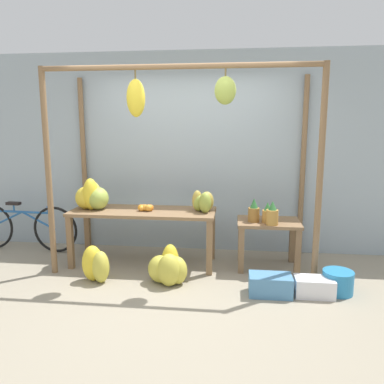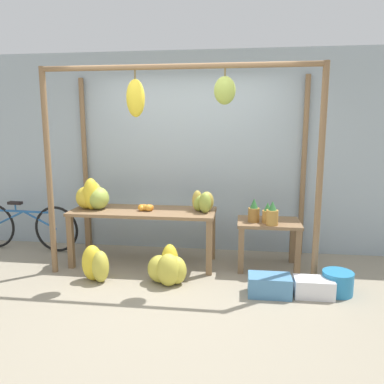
{
  "view_description": "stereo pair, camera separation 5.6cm",
  "coord_description": "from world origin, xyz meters",
  "px_view_note": "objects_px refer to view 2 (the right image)",
  "views": [
    {
      "loc": [
        0.64,
        -3.79,
        1.79
      ],
      "look_at": [
        0.1,
        0.8,
        0.97
      ],
      "focal_mm": 35.0,
      "sensor_mm": 36.0,
      "label": 1
    },
    {
      "loc": [
        0.69,
        -3.78,
        1.79
      ],
      "look_at": [
        0.1,
        0.8,
        0.97
      ],
      "focal_mm": 35.0,
      "sensor_mm": 36.0,
      "label": 2
    }
  ],
  "objects_px": {
    "banana_pile_on_table": "(93,196)",
    "orange_pile": "(146,208)",
    "parked_bicycle": "(25,226)",
    "pineapple_cluster": "(264,214)",
    "blue_bucket": "(337,283)",
    "banana_pile_ground_right": "(168,268)",
    "papaya_pile": "(203,202)",
    "banana_pile_ground_left": "(96,264)",
    "fruit_crate_white": "(269,285)",
    "fruit_crate_purple": "(313,288)"
  },
  "relations": [
    {
      "from": "banana_pile_on_table",
      "to": "orange_pile",
      "type": "xyz_separation_m",
      "value": [
        0.71,
        -0.04,
        -0.12
      ]
    },
    {
      "from": "pineapple_cluster",
      "to": "banana_pile_ground_left",
      "type": "bearing_deg",
      "value": -163.91
    },
    {
      "from": "banana_pile_ground_right",
      "to": "fruit_crate_white",
      "type": "relative_size",
      "value": 1.17
    },
    {
      "from": "banana_pile_ground_left",
      "to": "blue_bucket",
      "type": "bearing_deg",
      "value": 0.13
    },
    {
      "from": "banana_pile_on_table",
      "to": "fruit_crate_white",
      "type": "height_order",
      "value": "banana_pile_on_table"
    },
    {
      "from": "papaya_pile",
      "to": "pineapple_cluster",
      "type": "bearing_deg",
      "value": -5.96
    },
    {
      "from": "banana_pile_on_table",
      "to": "parked_bicycle",
      "type": "relative_size",
      "value": 0.27
    },
    {
      "from": "banana_pile_ground_left",
      "to": "blue_bucket",
      "type": "relative_size",
      "value": 1.3
    },
    {
      "from": "blue_bucket",
      "to": "banana_pile_ground_left",
      "type": "bearing_deg",
      "value": -179.87
    },
    {
      "from": "banana_pile_ground_left",
      "to": "papaya_pile",
      "type": "relative_size",
      "value": 1.35
    },
    {
      "from": "parked_bicycle",
      "to": "pineapple_cluster",
      "type": "bearing_deg",
      "value": -6.54
    },
    {
      "from": "banana_pile_on_table",
      "to": "papaya_pile",
      "type": "distance_m",
      "value": 1.44
    },
    {
      "from": "orange_pile",
      "to": "banana_pile_ground_right",
      "type": "bearing_deg",
      "value": -54.36
    },
    {
      "from": "orange_pile",
      "to": "parked_bicycle",
      "type": "xyz_separation_m",
      "value": [
        -1.9,
        0.36,
        -0.41
      ]
    },
    {
      "from": "blue_bucket",
      "to": "fruit_crate_purple",
      "type": "bearing_deg",
      "value": -158.99
    },
    {
      "from": "parked_bicycle",
      "to": "banana_pile_ground_right",
      "type": "bearing_deg",
      "value": -21.47
    },
    {
      "from": "pineapple_cluster",
      "to": "blue_bucket",
      "type": "xyz_separation_m",
      "value": [
        0.76,
        -0.55,
        -0.61
      ]
    },
    {
      "from": "orange_pile",
      "to": "parked_bicycle",
      "type": "relative_size",
      "value": 0.12
    },
    {
      "from": "orange_pile",
      "to": "parked_bicycle",
      "type": "bearing_deg",
      "value": 169.16
    },
    {
      "from": "banana_pile_ground_left",
      "to": "fruit_crate_purple",
      "type": "bearing_deg",
      "value": -2.28
    },
    {
      "from": "fruit_crate_white",
      "to": "blue_bucket",
      "type": "height_order",
      "value": "blue_bucket"
    },
    {
      "from": "blue_bucket",
      "to": "banana_pile_on_table",
      "type": "bearing_deg",
      "value": 168.28
    },
    {
      "from": "banana_pile_ground_left",
      "to": "fruit_crate_purple",
      "type": "distance_m",
      "value": 2.44
    },
    {
      "from": "pineapple_cluster",
      "to": "fruit_crate_purple",
      "type": "distance_m",
      "value": 1.04
    },
    {
      "from": "fruit_crate_white",
      "to": "blue_bucket",
      "type": "distance_m",
      "value": 0.74
    },
    {
      "from": "banana_pile_on_table",
      "to": "fruit_crate_purple",
      "type": "distance_m",
      "value": 2.89
    },
    {
      "from": "fruit_crate_white",
      "to": "blue_bucket",
      "type": "relative_size",
      "value": 1.38
    },
    {
      "from": "banana_pile_ground_right",
      "to": "blue_bucket",
      "type": "relative_size",
      "value": 1.61
    },
    {
      "from": "blue_bucket",
      "to": "parked_bicycle",
      "type": "relative_size",
      "value": 0.2
    },
    {
      "from": "orange_pile",
      "to": "banana_pile_ground_left",
      "type": "distance_m",
      "value": 0.93
    },
    {
      "from": "banana_pile_ground_right",
      "to": "papaya_pile",
      "type": "height_order",
      "value": "papaya_pile"
    },
    {
      "from": "fruit_crate_white",
      "to": "fruit_crate_purple",
      "type": "bearing_deg",
      "value": 3.56
    },
    {
      "from": "orange_pile",
      "to": "blue_bucket",
      "type": "distance_m",
      "value": 2.41
    },
    {
      "from": "pineapple_cluster",
      "to": "parked_bicycle",
      "type": "distance_m",
      "value": 3.43
    },
    {
      "from": "pineapple_cluster",
      "to": "banana_pile_ground_right",
      "type": "bearing_deg",
      "value": -155.11
    },
    {
      "from": "banana_pile_ground_right",
      "to": "blue_bucket",
      "type": "xyz_separation_m",
      "value": [
        1.86,
        -0.04,
        -0.06
      ]
    },
    {
      "from": "papaya_pile",
      "to": "banana_pile_ground_left",
      "type": "bearing_deg",
      "value": -151.59
    },
    {
      "from": "blue_bucket",
      "to": "fruit_crate_purple",
      "type": "relative_size",
      "value": 0.8
    },
    {
      "from": "orange_pile",
      "to": "parked_bicycle",
      "type": "distance_m",
      "value": 1.98
    },
    {
      "from": "banana_pile_on_table",
      "to": "blue_bucket",
      "type": "xyz_separation_m",
      "value": [
        2.96,
        -0.61,
        -0.76
      ]
    },
    {
      "from": "orange_pile",
      "to": "banana_pile_ground_right",
      "type": "distance_m",
      "value": 0.88
    },
    {
      "from": "blue_bucket",
      "to": "orange_pile",
      "type": "bearing_deg",
      "value": 165.57
    },
    {
      "from": "banana_pile_ground_left",
      "to": "banana_pile_ground_right",
      "type": "relative_size",
      "value": 0.8
    },
    {
      "from": "pineapple_cluster",
      "to": "banana_pile_on_table",
      "type": "bearing_deg",
      "value": 178.44
    },
    {
      "from": "banana_pile_ground_right",
      "to": "blue_bucket",
      "type": "distance_m",
      "value": 1.87
    },
    {
      "from": "orange_pile",
      "to": "fruit_crate_white",
      "type": "distance_m",
      "value": 1.8
    },
    {
      "from": "pineapple_cluster",
      "to": "fruit_crate_purple",
      "type": "height_order",
      "value": "pineapple_cluster"
    },
    {
      "from": "banana_pile_ground_left",
      "to": "parked_bicycle",
      "type": "height_order",
      "value": "parked_bicycle"
    },
    {
      "from": "papaya_pile",
      "to": "fruit_crate_purple",
      "type": "relative_size",
      "value": 0.77
    },
    {
      "from": "orange_pile",
      "to": "papaya_pile",
      "type": "distance_m",
      "value": 0.73
    }
  ]
}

